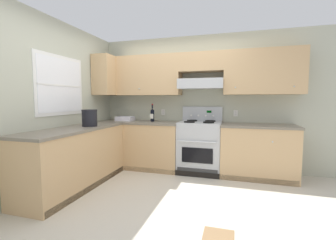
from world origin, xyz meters
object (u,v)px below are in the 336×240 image
wine_bottle (152,115)px  bucket (90,118)px  stove (200,146)px  bowl (125,119)px

wine_bottle → bucket: size_ratio=1.30×
stove → bucket: (-1.60, -1.02, 0.57)m
stove → bucket: bearing=-147.6°
bowl → bucket: (-0.08, -1.07, 0.11)m
stove → bucket: size_ratio=4.54×
bowl → bucket: 1.07m
bowl → stove: bearing=-1.8°
stove → bowl: (-1.53, 0.05, 0.46)m
wine_bottle → bucket: 1.25m
bucket → wine_bottle: bearing=57.9°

